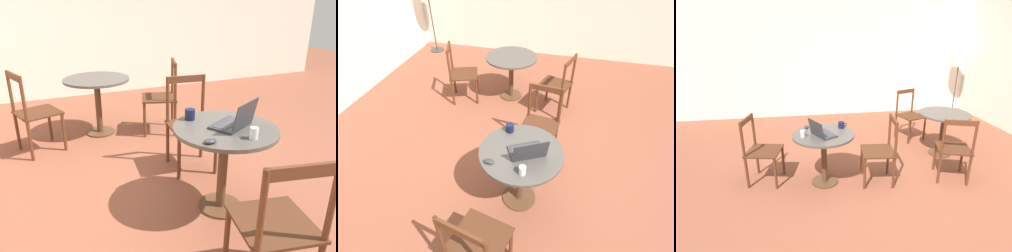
% 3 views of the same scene
% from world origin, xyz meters
% --- Properties ---
extents(ground_plane, '(16.00, 16.00, 0.00)m').
position_xyz_m(ground_plane, '(0.00, 0.00, 0.00)').
color(ground_plane, brown).
extents(wall_back, '(9.40, 0.06, 2.70)m').
position_xyz_m(wall_back, '(0.00, 3.23, 1.35)').
color(wall_back, silver).
rests_on(wall_back, ground_plane).
extents(cafe_table_near, '(0.82, 0.82, 0.73)m').
position_xyz_m(cafe_table_near, '(-0.73, 0.09, 0.59)').
color(cafe_table_near, '#51331E').
rests_on(cafe_table_near, ground_plane).
extents(cafe_table_mid, '(0.82, 0.82, 0.73)m').
position_xyz_m(cafe_table_mid, '(1.31, 0.67, 0.59)').
color(cafe_table_mid, '#51331E').
rests_on(cafe_table_mid, ground_plane).
extents(chair_near_right, '(0.48, 0.48, 0.93)m').
position_xyz_m(chair_near_right, '(0.04, 0.00, 0.47)').
color(chair_near_right, '#562D19').
rests_on(chair_near_right, ground_plane).
extents(chair_near_left, '(0.52, 0.52, 0.93)m').
position_xyz_m(chair_near_left, '(-1.57, 0.27, 0.47)').
color(chair_near_left, '#562D19').
rests_on(chair_near_left, ground_plane).
extents(chair_mid_back, '(0.55, 0.55, 0.93)m').
position_xyz_m(chair_mid_back, '(1.04, 1.45, 0.47)').
color(chair_mid_back, '#562D19').
rests_on(chair_mid_back, ground_plane).
extents(chair_mid_front, '(0.55, 0.55, 0.93)m').
position_xyz_m(chair_mid_front, '(1.05, -0.11, 0.47)').
color(chair_mid_front, '#562D19').
rests_on(chair_mid_front, ground_plane).
extents(floor_lamp, '(0.38, 0.38, 1.48)m').
position_xyz_m(floor_lamp, '(2.78, 2.79, 1.27)').
color(floor_lamp, '#333333').
rests_on(floor_lamp, ground_plane).
extents(laptop, '(0.37, 0.41, 0.22)m').
position_xyz_m(laptop, '(-0.75, 0.03, 0.78)').
color(laptop, '#2D2D33').
rests_on(laptop, cafe_table_near).
extents(mouse, '(0.06, 0.10, 0.03)m').
position_xyz_m(mouse, '(-0.94, 0.35, 0.75)').
color(mouse, '#2D2D33').
rests_on(mouse, cafe_table_near).
extents(mug, '(0.12, 0.08, 0.09)m').
position_xyz_m(mug, '(-0.46, 0.27, 0.77)').
color(mug, '#141938').
rests_on(mug, cafe_table_near).
extents(drinking_glass, '(0.06, 0.06, 0.09)m').
position_xyz_m(drinking_glass, '(-0.99, 0.03, 0.77)').
color(drinking_glass, silver).
rests_on(drinking_glass, cafe_table_near).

